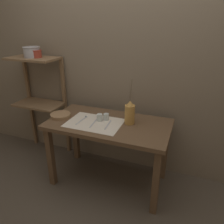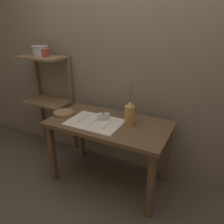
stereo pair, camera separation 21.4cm
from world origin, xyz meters
name	(u,v)px [view 1 (the left image)]	position (x,y,z in m)	size (l,w,h in m)	color
ground_plane	(109,180)	(0.00, 0.00, 0.00)	(12.00, 12.00, 0.00)	brown
stone_wall_back	(123,67)	(0.00, 0.44, 1.20)	(7.00, 0.06, 2.40)	#7A6B56
wooden_table	(109,132)	(0.00, 0.00, 0.62)	(1.23, 0.65, 0.72)	brown
wooden_shelf_unit	(39,88)	(-1.02, 0.26, 0.90)	(0.59, 0.34, 1.28)	brown
linen_cloth	(95,123)	(-0.13, -0.06, 0.72)	(0.55, 0.39, 0.00)	beige
pitcher_with_flowers	(130,113)	(0.20, 0.05, 0.84)	(0.10, 0.10, 0.46)	#B7843D
wooden_bowl	(61,115)	(-0.53, -0.05, 0.74)	(0.21, 0.21, 0.04)	#8E6B47
glass_tumbler_near	(100,117)	(-0.10, 0.00, 0.76)	(0.06, 0.06, 0.07)	silver
glass_tumbler_far	(106,117)	(-0.04, 0.04, 0.76)	(0.06, 0.06, 0.07)	silver
spoon_outer	(84,118)	(-0.27, -0.01, 0.73)	(0.03, 0.22, 0.02)	#A8A8AD
knife_center	(94,123)	(-0.13, -0.08, 0.73)	(0.03, 0.20, 0.00)	#A8A8AD
fork_outer	(108,125)	(0.02, -0.06, 0.73)	(0.03, 0.20, 0.00)	#A8A8AD
metal_pot_large	(32,52)	(-1.03, 0.22, 1.34)	(0.19, 0.19, 0.12)	#A8A8AD
metal_pot_small	(37,54)	(-0.96, 0.22, 1.33)	(0.12, 0.12, 0.08)	#9E3828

